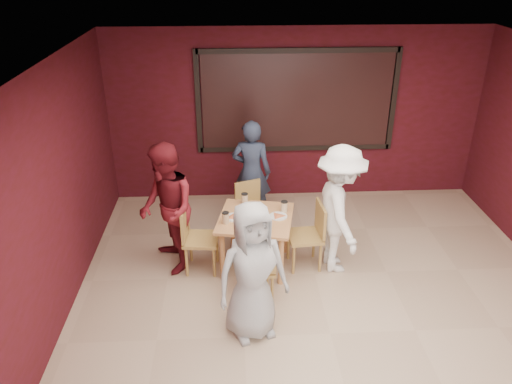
{
  "coord_description": "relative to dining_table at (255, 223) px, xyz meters",
  "views": [
    {
      "loc": [
        -1.05,
        -4.21,
        3.88
      ],
      "look_at": [
        -0.76,
        1.38,
        1.09
      ],
      "focal_mm": 35.0,
      "sensor_mm": 36.0,
      "label": 1
    }
  ],
  "objects": [
    {
      "name": "floor",
      "position": [
        0.76,
        -1.38,
        -0.65
      ],
      "size": [
        7.0,
        7.0,
        0.0
      ],
      "primitive_type": "plane",
      "color": "tan",
      "rests_on": "ground"
    },
    {
      "name": "window_blinds",
      "position": [
        0.76,
        2.07,
        1.0
      ],
      "size": [
        3.0,
        0.02,
        1.5
      ],
      "primitive_type": "cube",
      "color": "black"
    },
    {
      "name": "dining_table",
      "position": [
        0.0,
        0.0,
        0.0
      ],
      "size": [
        1.09,
        1.09,
        0.88
      ],
      "color": "tan",
      "rests_on": "floor"
    },
    {
      "name": "chair_front",
      "position": [
        -0.02,
        -0.76,
        -0.17
      ],
      "size": [
        0.45,
        0.45,
        0.85
      ],
      "color": "tan",
      "rests_on": "floor"
    },
    {
      "name": "chair_back",
      "position": [
        -0.03,
        0.81,
        -0.18
      ],
      "size": [
        0.51,
        0.51,
        0.82
      ],
      "color": "tan",
      "rests_on": "floor"
    },
    {
      "name": "chair_left",
      "position": [
        -0.78,
        -0.04,
        -0.13
      ],
      "size": [
        0.48,
        0.48,
        0.91
      ],
      "color": "tan",
      "rests_on": "floor"
    },
    {
      "name": "chair_right",
      "position": [
        0.72,
        -0.03,
        -0.13
      ],
      "size": [
        0.47,
        0.47,
        0.91
      ],
      "color": "tan",
      "rests_on": "floor"
    },
    {
      "name": "diner_front",
      "position": [
        -0.1,
        -1.28,
        0.15
      ],
      "size": [
        0.91,
        0.74,
        1.6
      ],
      "primitive_type": "imported",
      "rotation": [
        0.0,
        0.0,
        0.33
      ],
      "color": "#A5A5A5",
      "rests_on": "floor"
    },
    {
      "name": "diner_back",
      "position": [
        0.0,
        1.23,
        0.17
      ],
      "size": [
        0.65,
        0.49,
        1.63
      ],
      "primitive_type": "imported",
      "rotation": [
        0.0,
        0.0,
        2.96
      ],
      "color": "#293349",
      "rests_on": "floor"
    },
    {
      "name": "diner_left",
      "position": [
        -1.13,
        0.03,
        0.22
      ],
      "size": [
        0.9,
        1.01,
        1.73
      ],
      "primitive_type": "imported",
      "rotation": [
        0.0,
        0.0,
        -1.23
      ],
      "color": "maroon",
      "rests_on": "floor"
    },
    {
      "name": "diner_right",
      "position": [
        1.07,
        -0.09,
        0.21
      ],
      "size": [
        0.72,
        1.15,
        1.72
      ],
      "primitive_type": "imported",
      "rotation": [
        0.0,
        0.0,
        1.65
      ],
      "color": "white",
      "rests_on": "floor"
    }
  ]
}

